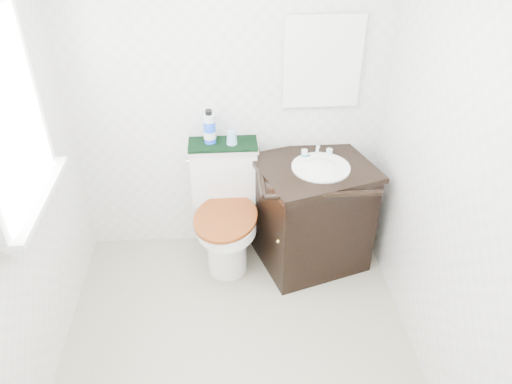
{
  "coord_description": "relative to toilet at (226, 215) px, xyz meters",
  "views": [
    {
      "loc": [
        -0.03,
        -1.98,
        2.57
      ],
      "look_at": [
        0.16,
        0.75,
        0.73
      ],
      "focal_mm": 35.0,
      "sensor_mm": 36.0,
      "label": 1
    }
  ],
  "objects": [
    {
      "name": "trash_bin",
      "position": [
        0.0,
        -0.02,
        -0.26
      ],
      "size": [
        0.2,
        0.17,
        0.26
      ],
      "color": "silver",
      "rests_on": "floor"
    },
    {
      "name": "mouthwash_bottle",
      "position": [
        -0.09,
        0.15,
        0.64
      ],
      "size": [
        0.08,
        0.08,
        0.24
      ],
      "color": "blue",
      "rests_on": "towel"
    },
    {
      "name": "floor",
      "position": [
        0.05,
        -0.96,
        -0.39
      ],
      "size": [
        2.4,
        2.4,
        0.0
      ],
      "primitive_type": "plane",
      "color": "#A49F84",
      "rests_on": "ground"
    },
    {
      "name": "wall_back",
      "position": [
        0.05,
        0.24,
        0.81
      ],
      "size": [
        2.4,
        0.0,
        2.4
      ],
      "primitive_type": "plane",
      "rotation": [
        1.57,
        0.0,
        0.0
      ],
      "color": "white",
      "rests_on": "ground"
    },
    {
      "name": "wall_right",
      "position": [
        1.15,
        -0.96,
        0.81
      ],
      "size": [
        0.0,
        2.4,
        2.4
      ],
      "primitive_type": "plane",
      "rotation": [
        1.57,
        0.0,
        -1.57
      ],
      "color": "white",
      "rests_on": "ground"
    },
    {
      "name": "toilet",
      "position": [
        0.0,
        0.0,
        0.0
      ],
      "size": [
        0.53,
        0.7,
        0.9
      ],
      "color": "white",
      "rests_on": "floor"
    },
    {
      "name": "window",
      "position": [
        -1.02,
        -0.71,
        1.16
      ],
      "size": [
        0.02,
        0.7,
        0.9
      ],
      "primitive_type": "cube",
      "color": "white",
      "rests_on": "wall_left"
    },
    {
      "name": "wall_left",
      "position": [
        -1.05,
        -0.96,
        0.81
      ],
      "size": [
        0.0,
        2.4,
        2.4
      ],
      "primitive_type": "plane",
      "rotation": [
        1.57,
        0.0,
        1.57
      ],
      "color": "white",
      "rests_on": "ground"
    },
    {
      "name": "soap_bar",
      "position": [
        0.58,
        0.06,
        0.44
      ],
      "size": [
        0.07,
        0.05,
        0.02
      ],
      "primitive_type": "ellipsoid",
      "color": "#177272",
      "rests_on": "vanity"
    },
    {
      "name": "towel",
      "position": [
        0.0,
        0.13,
        0.52
      ],
      "size": [
        0.48,
        0.22,
        0.02
      ],
      "primitive_type": "cube",
      "color": "black",
      "rests_on": "toilet"
    },
    {
      "name": "mirror",
      "position": [
        0.68,
        0.21,
        1.06
      ],
      "size": [
        0.5,
        0.02,
        0.6
      ],
      "primitive_type": "cube",
      "color": "silver",
      "rests_on": "wall_back"
    },
    {
      "name": "vanity",
      "position": [
        0.63,
        -0.06,
        0.04
      ],
      "size": [
        0.92,
        0.85,
        0.92
      ],
      "color": "black",
      "rests_on": "floor"
    },
    {
      "name": "cup",
      "position": [
        0.06,
        0.11,
        0.58
      ],
      "size": [
        0.08,
        0.08,
        0.09
      ],
      "primitive_type": "cone",
      "color": "#81AED4",
      "rests_on": "towel"
    }
  ]
}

